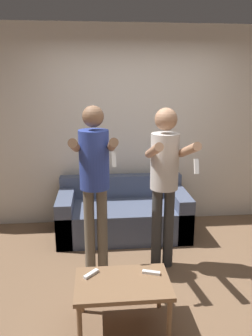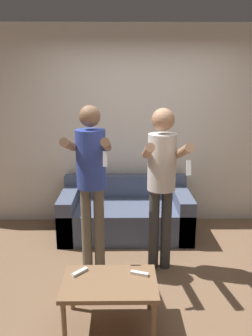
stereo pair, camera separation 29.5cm
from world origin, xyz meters
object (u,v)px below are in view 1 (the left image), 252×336
(person_standing_left, at_px, (94,172))
(remote_far, at_px, (91,274))
(couch, at_px, (123,215))
(person_standing_right, at_px, (165,173))
(remote_near, at_px, (151,273))
(coffee_table, at_px, (123,287))

(person_standing_left, xyz_separation_m, remote_far, (-0.04, -0.75, -0.67))
(couch, relative_size, remote_far, 12.63)
(person_standing_right, bearing_deg, remote_near, -108.52)
(person_standing_left, relative_size, remote_far, 13.19)
(person_standing_right, bearing_deg, couch, 112.35)
(couch, xyz_separation_m, coffee_table, (-0.15, -1.73, 0.11))
(person_standing_left, xyz_separation_m, coffee_table, (0.21, -0.86, -0.73))
(person_standing_right, relative_size, coffee_table, 2.25)
(coffee_table, relative_size, remote_far, 5.77)
(remote_far, bearing_deg, couch, 76.03)
(remote_near, height_order, remote_far, same)
(person_standing_left, xyz_separation_m, remote_near, (0.46, -0.77, -0.67))
(remote_near, bearing_deg, couch, 93.46)
(remote_near, bearing_deg, person_standing_right, 71.48)
(couch, distance_m, person_standing_right, 1.24)
(couch, bearing_deg, coffee_table, -94.87)
(couch, relative_size, person_standing_right, 0.97)
(coffee_table, xyz_separation_m, remote_far, (-0.25, 0.12, 0.06))
(couch, distance_m, remote_far, 1.67)
(couch, height_order, remote_near, couch)
(person_standing_left, bearing_deg, couch, 67.63)
(coffee_table, height_order, remote_far, remote_far)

